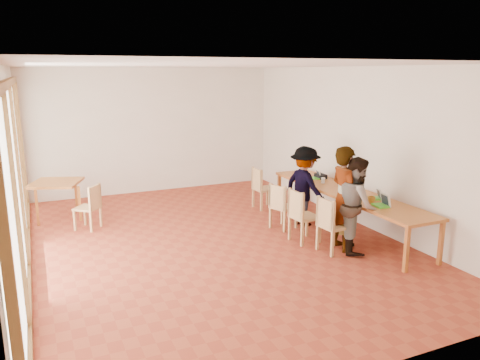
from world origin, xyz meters
The scene contains 25 objects.
ground centered at (0.00, 0.00, 0.00)m, with size 8.00×8.00×0.00m, color #9B3F25.
wall_back centered at (0.00, 4.00, 1.50)m, with size 6.00×0.10×3.00m, color #EFE2CE.
wall_front centered at (0.00, -4.00, 1.50)m, with size 6.00×0.10×3.00m, color #EFE2CE.
wall_right centered at (3.00, 0.00, 1.50)m, with size 0.10×8.00×3.00m, color #EFE2CE.
window_wall centered at (-2.96, 0.00, 1.50)m, with size 0.10×8.00×3.00m, color white.
ceiling centered at (0.00, 0.00, 3.02)m, with size 6.00×8.00×0.04m, color white.
communal_table centered at (2.50, -0.40, 0.70)m, with size 0.80×4.00×0.75m.
side_table centered at (-2.36, 2.61, 0.67)m, with size 0.90×0.90×0.75m.
chair_near centered at (1.58, -1.21, 0.57)m, with size 0.47×0.47×0.49m.
chair_mid centered at (1.39, -0.61, 0.57)m, with size 0.47×0.47×0.50m.
chair_far centered at (1.41, 0.14, 0.53)m, with size 0.52×0.52×0.46m.
chair_empty centered at (1.68, 1.50, 0.55)m, with size 0.44×0.44×0.48m.
chair_spare centered at (-1.82, 1.58, 0.52)m, with size 0.56×0.56×0.45m.
person_near centered at (1.89, -1.15, 0.87)m, with size 0.63×0.42×1.74m, color gray.
person_mid centered at (2.02, -1.31, 0.79)m, with size 0.77×0.60×1.57m, color gray.
person_far centered at (1.97, 0.19, 0.77)m, with size 0.99×0.57×1.53m, color gray.
laptop_near centered at (2.44, -1.45, 0.81)m, with size 0.25×0.28×0.22m.
laptop_mid centered at (2.65, -1.05, 0.80)m, with size 0.26×0.28×0.19m.
laptop_far centered at (2.58, 0.72, 0.80)m, with size 0.24×0.25×0.18m.
yellow_mug centered at (2.42, -1.20, 0.80)m, with size 0.13×0.13×0.10m, color orange.
green_bottle centered at (2.35, -0.99, 0.89)m, with size 0.07×0.07×0.28m, color #1D7A2F.
clear_glass centered at (2.47, 0.32, 0.80)m, with size 0.07×0.07×0.09m, color silver.
condiment_cup centered at (2.60, 0.51, 0.78)m, with size 0.08×0.08×0.06m, color white.
pink_phone centered at (2.34, 0.92, 0.76)m, with size 0.05×0.10×0.01m, color #F3556B.
black_pouch centered at (2.66, 0.70, 0.80)m, with size 0.16×0.26×0.09m, color black.
Camera 1 is at (-2.69, -7.22, 2.90)m, focal length 35.00 mm.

